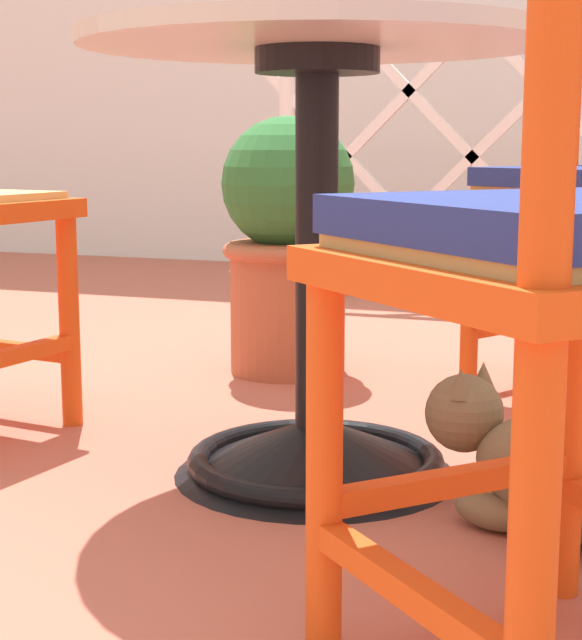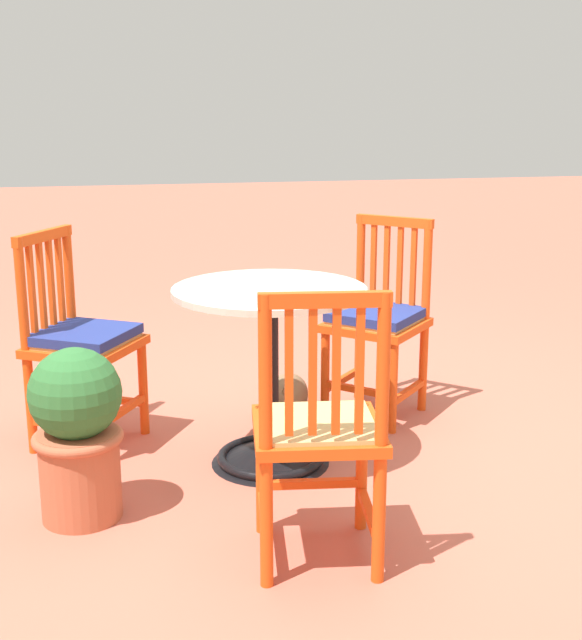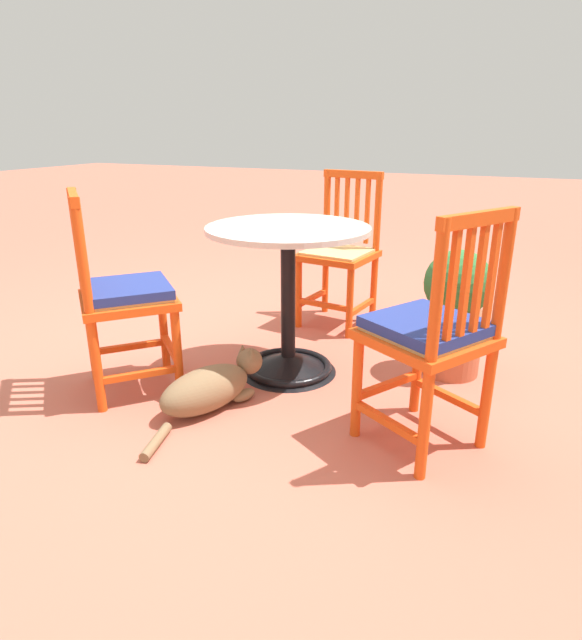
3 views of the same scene
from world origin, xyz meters
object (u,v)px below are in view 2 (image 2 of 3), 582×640
at_px(tabby_cat, 284,400).
at_px(terracotta_planter, 77,430).
at_px(orange_chair_by_planter, 81,342).
at_px(orange_chair_near_fence, 319,433).
at_px(orange_chair_at_corner, 378,321).
at_px(cafe_table, 270,396).

relative_size(tabby_cat, terracotta_planter, 1.19).
bearing_deg(orange_chair_by_planter, terracotta_planter, 179.81).
distance_m(orange_chair_by_planter, terracotta_planter, 0.71).
bearing_deg(orange_chair_near_fence, tabby_cat, -6.65).
relative_size(orange_chair_near_fence, terracotta_planter, 1.47).
xyz_separation_m(orange_chair_at_corner, orange_chair_by_planter, (-0.08, 1.33, 0.00)).
height_order(cafe_table, orange_chair_near_fence, orange_chair_near_fence).
relative_size(orange_chair_near_fence, orange_chair_at_corner, 1.00).
bearing_deg(terracotta_planter, cafe_table, -66.46).
bearing_deg(orange_chair_near_fence, terracotta_planter, 58.50).
distance_m(orange_chair_near_fence, terracotta_planter, 0.88).
bearing_deg(orange_chair_by_planter, cafe_table, -117.39).
height_order(orange_chair_at_corner, orange_chair_by_planter, same).
height_order(orange_chair_at_corner, tabby_cat, orange_chair_at_corner).
relative_size(cafe_table, orange_chair_at_corner, 0.83).
bearing_deg(orange_chair_at_corner, orange_chair_near_fence, 154.67).
bearing_deg(terracotta_planter, orange_chair_near_fence, -121.50).
bearing_deg(orange_chair_at_corner, cafe_table, 127.92).
distance_m(cafe_table, terracotta_planter, 0.81).
bearing_deg(orange_chair_near_fence, orange_chair_at_corner, -25.33).
height_order(orange_chair_near_fence, orange_chair_by_planter, same).
bearing_deg(terracotta_planter, orange_chair_by_planter, -0.19).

